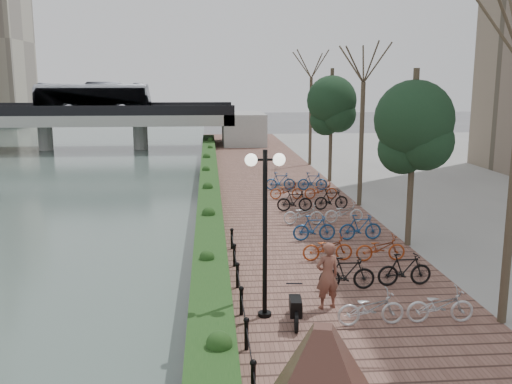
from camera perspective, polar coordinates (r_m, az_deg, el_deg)
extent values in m
cube|color=brown|center=(29.46, 1.96, -1.30)|extent=(8.00, 75.00, 0.50)
cube|color=#193C15|center=(31.61, -4.70, 0.53)|extent=(1.10, 56.00, 0.60)
cylinder|color=black|center=(11.60, -0.27, -18.33)|extent=(0.10, 0.10, 0.70)
cylinder|color=black|center=(13.38, -0.96, -14.14)|extent=(0.10, 0.10, 0.70)
cylinder|color=black|center=(15.21, -1.47, -10.94)|extent=(0.10, 0.10, 0.70)
cylinder|color=black|center=(17.08, -1.86, -8.44)|extent=(0.10, 0.10, 0.70)
cylinder|color=black|center=(18.97, -2.17, -6.43)|extent=(0.10, 0.10, 0.70)
cylinder|color=black|center=(20.89, -2.42, -4.79)|extent=(0.10, 0.10, 0.70)
cylinder|color=black|center=(14.54, 0.90, -4.34)|extent=(0.12, 0.12, 4.37)
cylinder|color=black|center=(14.15, 0.92, 3.25)|extent=(0.70, 0.06, 0.06)
sphere|color=white|center=(14.12, -0.49, 3.23)|extent=(0.32, 0.32, 0.32)
sphere|color=white|center=(14.19, 2.33, 3.26)|extent=(0.32, 0.32, 0.32)
imported|color=brown|center=(15.55, 7.15, -8.28)|extent=(0.76, 0.60, 1.84)
imported|color=silver|center=(14.80, 11.47, -11.39)|extent=(0.60, 1.71, 0.90)
imported|color=black|center=(17.13, 9.06, -7.98)|extent=(0.47, 1.66, 1.00)
imported|color=#973A16|center=(19.56, 7.25, -5.67)|extent=(0.60, 1.71, 0.90)
imported|color=navy|center=(22.00, 5.86, -3.62)|extent=(0.47, 1.66, 1.00)
imported|color=silver|center=(24.50, 4.74, -2.20)|extent=(0.60, 1.71, 0.90)
imported|color=black|center=(26.99, 3.84, -0.84)|extent=(0.47, 1.66, 1.00)
imported|color=#973A16|center=(29.52, 3.10, 0.10)|extent=(0.60, 1.72, 0.90)
imported|color=navy|center=(32.05, 2.47, 1.06)|extent=(0.47, 1.66, 1.00)
imported|color=silver|center=(15.39, 18.04, -10.84)|extent=(0.60, 1.71, 0.90)
imported|color=black|center=(17.64, 14.80, -7.66)|extent=(0.47, 1.66, 1.00)
imported|color=#973A16|center=(20.00, 12.32, -5.46)|extent=(0.60, 1.71, 0.90)
imported|color=navy|center=(22.40, 10.40, -3.48)|extent=(0.47, 1.66, 1.00)
imported|color=silver|center=(24.85, 8.84, -2.10)|extent=(0.60, 1.71, 0.90)
imported|color=black|center=(27.32, 7.58, -0.77)|extent=(0.47, 1.66, 1.00)
imported|color=#973A16|center=(29.82, 6.52, 0.15)|extent=(0.60, 1.72, 0.90)
imported|color=navy|center=(32.32, 5.63, 1.11)|extent=(0.47, 1.66, 1.00)
cube|color=#989893|center=(58.32, -20.42, 6.86)|extent=(36.00, 8.00, 1.00)
cube|color=black|center=(54.53, -21.58, 7.54)|extent=(36.00, 0.15, 0.90)
cube|color=black|center=(62.04, -19.52, 8.01)|extent=(36.00, 0.15, 0.90)
cylinder|color=#989893|center=(58.46, -20.31, 5.16)|extent=(1.40, 1.40, 2.50)
cylinder|color=#989893|center=(56.72, -11.48, 5.46)|extent=(1.40, 1.40, 2.50)
imported|color=white|center=(57.16, -15.96, 9.07)|extent=(2.52, 10.77, 3.00)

